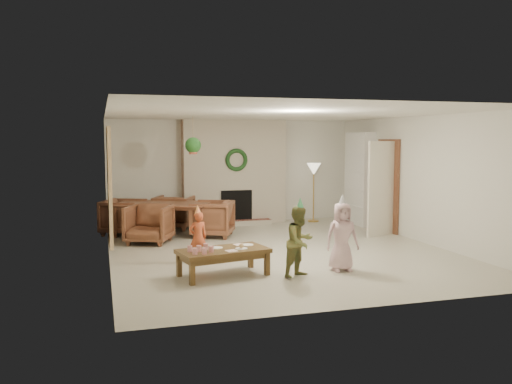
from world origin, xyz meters
name	(u,v)px	position (x,y,z in m)	size (l,w,h in m)	color
floor	(278,250)	(0.00, 0.00, 0.00)	(7.00, 7.00, 0.00)	#B7B29E
ceiling	(278,114)	(0.00, 0.00, 2.50)	(7.00, 7.00, 0.00)	white
wall_back	(232,172)	(0.00, 3.50, 1.25)	(7.00, 7.00, 0.00)	silver
wall_front	(371,206)	(0.00, -3.50, 1.25)	(7.00, 7.00, 0.00)	silver
wall_left	(107,187)	(-3.00, 0.00, 1.25)	(7.00, 7.00, 0.00)	silver
wall_right	(421,179)	(3.00, 0.00, 1.25)	(7.00, 7.00, 0.00)	silver
fireplace_mass	(234,172)	(0.00, 3.30, 1.25)	(2.50, 0.40, 2.50)	#5D2918
fireplace_hearth	(238,223)	(0.00, 2.95, 0.06)	(1.60, 0.30, 0.12)	#5D1F19
fireplace_firebox	(236,206)	(0.00, 3.12, 0.45)	(0.75, 0.12, 0.75)	black
fireplace_wreath	(237,160)	(0.00, 3.07, 1.55)	(0.54, 0.54, 0.10)	#153A18
floor_lamp_base	(313,221)	(1.94, 3.00, 0.01)	(0.27, 0.27, 0.03)	gold
floor_lamp_post	(313,194)	(1.94, 3.00, 0.68)	(0.03, 0.03, 1.31)	gold
floor_lamp_shade	(314,169)	(1.94, 3.00, 1.31)	(0.35, 0.35, 0.29)	beige
bookshelf_carcass	(360,179)	(2.84, 2.30, 1.10)	(0.30, 1.00, 2.20)	white
bookshelf_shelf_a	(358,206)	(2.82, 2.30, 0.45)	(0.30, 0.92, 0.03)	white
bookshelf_shelf_b	(359,189)	(2.82, 2.30, 0.85)	(0.30, 0.92, 0.03)	white
bookshelf_shelf_c	(359,172)	(2.82, 2.30, 1.25)	(0.30, 0.92, 0.03)	white
bookshelf_shelf_d	(359,156)	(2.82, 2.30, 1.65)	(0.30, 0.92, 0.03)	white
books_row_lower	(361,201)	(2.80, 2.15, 0.59)	(0.20, 0.40, 0.24)	#AA461F
books_row_mid	(357,183)	(2.80, 2.35, 0.99)	(0.20, 0.44, 0.24)	navy
books_row_upper	(360,167)	(2.80, 2.20, 1.38)	(0.20, 0.36, 0.22)	#AF9525
door_frame	(388,186)	(2.96, 1.20, 1.02)	(0.05, 0.86, 2.04)	brown
door_leaf	(381,189)	(2.58, 0.82, 1.00)	(0.05, 0.80, 2.00)	beige
curtain_panel	(110,186)	(-2.96, 0.20, 1.25)	(0.06, 1.20, 2.00)	beige
dining_table	(163,219)	(-1.87, 2.13, 0.35)	(1.96, 1.10, 0.69)	brown
dining_chair_near	(149,224)	(-2.22, 1.34, 0.38)	(0.81, 0.84, 0.76)	brown
dining_chair_far	(174,212)	(-1.52, 2.92, 0.38)	(0.81, 0.84, 0.76)	brown
dining_chair_left	(124,217)	(-2.66, 2.48, 0.38)	(0.81, 0.84, 0.76)	brown
dining_chair_right	(212,219)	(-0.88, 1.69, 0.38)	(0.81, 0.84, 0.76)	brown
hanging_plant_cord	(193,134)	(-1.30, 1.50, 2.15)	(0.01, 0.01, 0.70)	tan
hanging_plant_pot	(193,151)	(-1.30, 1.50, 1.80)	(0.16, 0.16, 0.12)	#9E4633
hanging_plant_foliage	(193,145)	(-1.30, 1.50, 1.92)	(0.32, 0.32, 0.32)	#194A18
coffee_table_top	(223,251)	(-1.37, -1.53, 0.38)	(1.32, 0.66, 0.06)	brown
coffee_table_apron	(223,256)	(-1.37, -1.53, 0.31)	(1.22, 0.56, 0.08)	brown
coffee_leg_fl	(192,273)	(-1.91, -1.91, 0.17)	(0.07, 0.07, 0.35)	brown
coffee_leg_fr	(267,264)	(-0.73, -1.67, 0.17)	(0.07, 0.07, 0.35)	brown
coffee_leg_bl	(179,265)	(-2.02, -1.38, 0.17)	(0.07, 0.07, 0.35)	brown
coffee_leg_br	(251,257)	(-0.84, -1.14, 0.17)	(0.07, 0.07, 0.35)	brown
cup_a	(195,251)	(-1.84, -1.78, 0.45)	(0.07, 0.07, 0.09)	white
cup_b	(190,249)	(-1.88, -1.58, 0.45)	(0.07, 0.07, 0.09)	white
cup_c	(204,251)	(-1.71, -1.80, 0.45)	(0.07, 0.07, 0.09)	white
cup_d	(199,249)	(-1.75, -1.60, 0.45)	(0.07, 0.07, 0.09)	white
cup_e	(211,249)	(-1.59, -1.70, 0.45)	(0.07, 0.07, 0.09)	white
cup_f	(206,247)	(-1.63, -1.50, 0.45)	(0.07, 0.07, 0.09)	white
plate_a	(217,248)	(-1.45, -1.42, 0.41)	(0.18, 0.18, 0.01)	white
plate_b	(241,248)	(-1.10, -1.58, 0.41)	(0.18, 0.18, 0.01)	white
plate_c	(247,245)	(-0.95, -1.34, 0.41)	(0.18, 0.18, 0.01)	white
food_scoop	(241,246)	(-1.10, -1.58, 0.45)	(0.07, 0.07, 0.07)	tan
napkin_left	(231,251)	(-1.29, -1.70, 0.41)	(0.15, 0.15, 0.01)	#FFBBBE
napkin_right	(239,245)	(-1.06, -1.28, 0.41)	(0.15, 0.15, 0.01)	#FFBBBE
child_red	(198,237)	(-1.59, -0.59, 0.43)	(0.31, 0.20, 0.85)	#BA4B27
party_hat_red	(198,210)	(-1.59, -0.59, 0.89)	(0.12, 0.12, 0.16)	#F2D850
child_plaid	(300,241)	(-0.29, -1.89, 0.53)	(0.52, 0.40, 1.06)	olive
party_hat_plaid	(300,203)	(-0.29, -1.89, 1.10)	(0.13, 0.13, 0.17)	#51BD78
child_pink	(342,237)	(0.47, -1.73, 0.54)	(0.52, 0.34, 1.07)	beige
party_hat_pink	(343,200)	(0.47, -1.73, 1.11)	(0.14, 0.14, 0.19)	#B7B8BE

